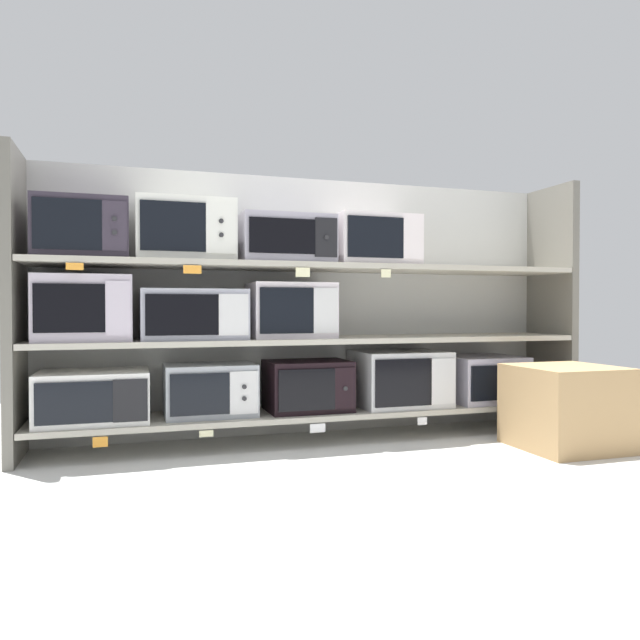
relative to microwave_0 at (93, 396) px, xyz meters
The scene contains 29 objects.
ground 1.61m from the microwave_0, 39.01° to the right, with size 7.13×6.00×0.02m, color silver.
back_panel 1.34m from the microwave_0, 11.53° to the left, with size 3.33×0.04×1.55m, color #B2B2AD.
upright_left 0.60m from the microwave_0, behind, with size 0.05×0.45×1.55m, color #68645B.
upright_right 2.86m from the microwave_0, ahead, with size 0.05×0.45×1.55m, color #68645B.
shelf_0 1.24m from the microwave_0, ahead, with size 3.13×0.45×0.03m, color #ADA899.
microwave_0 is the anchor object (origin of this frame).
microwave_1 0.60m from the microwave_0, ahead, with size 0.49×0.34×0.28m.
microwave_2 1.15m from the microwave_0, ahead, with size 0.47×0.37×0.29m.
microwave_3 1.73m from the microwave_0, ahead, with size 0.53×0.42×0.33m.
microwave_4 2.31m from the microwave_0, ahead, with size 0.45×0.43×0.28m.
price_tag_0 0.30m from the microwave_0, 79.54° to the right, with size 0.07×0.00×0.05m, color orange.
price_tag_1 0.62m from the microwave_0, 22.38° to the right, with size 0.07×0.00×0.03m, color beige.
price_tag_2 1.18m from the microwave_0, 11.20° to the right, with size 0.09×0.00×0.05m, color white.
price_tag_3 1.79m from the microwave_0, ahead, with size 0.06×0.00×0.04m, color white.
price_tag_4 2.35m from the microwave_0, ahead, with size 0.08×0.00×0.04m, color white.
shelf_1 1.26m from the microwave_0, ahead, with size 3.13×0.45×0.03m, color #ADA899.
microwave_5 0.46m from the microwave_0, behind, with size 0.47×0.39×0.34m.
microwave_6 0.66m from the microwave_0, ahead, with size 0.55×0.40×0.27m.
microwave_7 1.15m from the microwave_0, ahead, with size 0.47×0.34×0.31m.
shelf_2 1.41m from the microwave_0, ahead, with size 3.13×0.45×0.03m, color #ADA899.
microwave_8 0.86m from the microwave_0, behind, with size 0.45×0.40×0.30m.
microwave_9 0.99m from the microwave_0, ahead, with size 0.51×0.36×0.33m.
microwave_10 1.32m from the microwave_0, ahead, with size 0.52×0.42×0.27m.
microwave_11 1.77m from the microwave_0, ahead, with size 0.49×0.42×0.29m.
price_tag_5 0.70m from the microwave_0, 106.52° to the right, with size 0.08×0.00×0.03m, color orange.
price_tag_6 0.84m from the microwave_0, 25.09° to the right, with size 0.09×0.00×0.04m, color orange.
price_tag_7 1.26m from the microwave_0, 12.05° to the right, with size 0.08×0.00×0.05m, color beige.
price_tag_8 1.69m from the microwave_0, ahead, with size 0.06×0.00×0.05m, color beige.
shipping_carton 2.51m from the microwave_0, 14.01° to the right, with size 0.52×0.52×0.45m, color tan.
Camera 1 is at (-1.05, -3.32, 0.76)m, focal length 33.92 mm.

